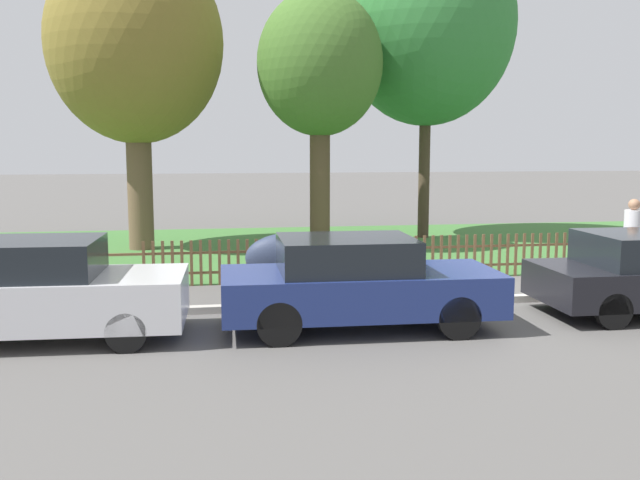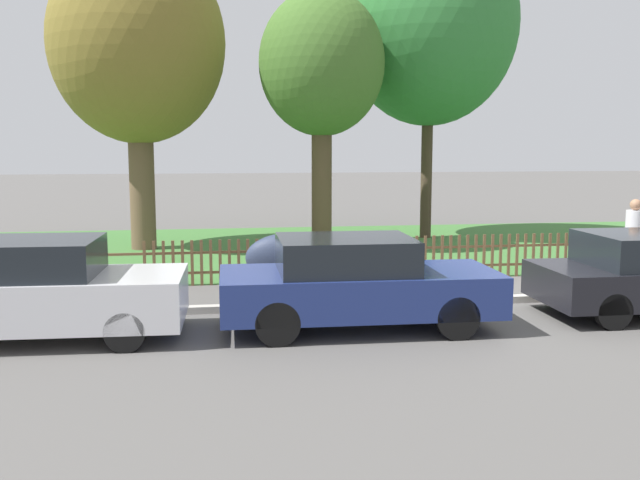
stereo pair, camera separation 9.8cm
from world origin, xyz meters
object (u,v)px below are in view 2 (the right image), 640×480
at_px(tree_behind_motorcycle, 322,66).
at_px(tree_mid_park, 429,24).
at_px(parked_car_black_saloon, 355,282).
at_px(covered_motorcycle, 293,257).
at_px(pedestrian_near_fence, 634,236).
at_px(parked_car_silver_hatchback, 43,290).
at_px(tree_nearest_kerb, 137,45).

xyz_separation_m(tree_behind_motorcycle, tree_mid_park, (3.52, 1.96, 1.48)).
bearing_deg(tree_behind_motorcycle, parked_car_black_saloon, -95.27).
bearing_deg(covered_motorcycle, tree_mid_park, 61.48).
bearing_deg(pedestrian_near_fence, parked_car_black_saloon, 168.34).
bearing_deg(tree_behind_motorcycle, pedestrian_near_fence, -46.46).
xyz_separation_m(parked_car_silver_hatchback, covered_motorcycle, (3.95, 2.58, -0.02)).
bearing_deg(tree_nearest_kerb, parked_car_silver_hatchback, -93.75).
distance_m(covered_motorcycle, tree_mid_park, 10.75).
distance_m(parked_car_black_saloon, tree_nearest_kerb, 11.10).
relative_size(parked_car_silver_hatchback, covered_motorcycle, 2.08).
bearing_deg(tree_behind_motorcycle, parked_car_silver_hatchback, -122.92).
distance_m(tree_nearest_kerb, tree_behind_motorcycle, 4.89).
distance_m(tree_mid_park, pedestrian_near_fence, 9.63).
height_order(parked_car_silver_hatchback, tree_mid_park, tree_mid_park).
bearing_deg(parked_car_black_saloon, tree_mid_park, 68.66).
relative_size(parked_car_silver_hatchback, tree_behind_motorcycle, 0.59).
xyz_separation_m(parked_car_silver_hatchback, tree_nearest_kerb, (0.60, 9.12, 4.71)).
height_order(tree_nearest_kerb, pedestrian_near_fence, tree_nearest_kerb).
bearing_deg(tree_nearest_kerb, tree_behind_motorcycle, -9.58).
bearing_deg(tree_mid_park, pedestrian_near_fence, -75.62).
relative_size(parked_car_black_saloon, pedestrian_near_fence, 2.45).
height_order(tree_behind_motorcycle, tree_mid_park, tree_mid_park).
xyz_separation_m(covered_motorcycle, tree_nearest_kerb, (-3.35, 6.54, 4.72)).
distance_m(covered_motorcycle, tree_nearest_kerb, 8.74).
bearing_deg(covered_motorcycle, parked_car_silver_hatchback, -142.61).
bearing_deg(tree_mid_park, covered_motorcycle, -122.76).
relative_size(covered_motorcycle, pedestrian_near_fence, 1.11).
distance_m(parked_car_silver_hatchback, tree_mid_park, 14.71).
xyz_separation_m(parked_car_black_saloon, tree_nearest_kerb, (-4.01, 9.21, 4.71)).
distance_m(parked_car_silver_hatchback, covered_motorcycle, 4.72).
distance_m(tree_behind_motorcycle, tree_mid_park, 4.29).
xyz_separation_m(parked_car_silver_hatchback, tree_behind_motorcycle, (5.38, 8.32, 4.14)).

